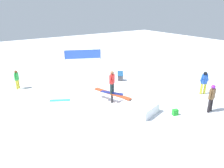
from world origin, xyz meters
name	(u,v)px	position (x,y,z in m)	size (l,w,h in m)	color
ground_plane	(112,102)	(0.00, 0.00, 0.00)	(60.00, 60.00, 0.00)	white
rail_feature	(112,94)	(0.00, 0.00, 0.56)	(2.75, 1.06, 0.65)	black
snow_kicker_ramp	(139,108)	(-1.92, -0.57, 0.27)	(1.80, 1.50, 0.54)	white
main_rider_on_rail	(112,82)	(0.00, 0.00, 1.36)	(1.38, 1.05, 1.43)	navy
bystander_brown	(212,97)	(-4.18, -3.96, 0.92)	(0.28, 0.67, 1.64)	black
bystander_green	(17,79)	(5.86, 4.35, 0.79)	(0.49, 0.42, 1.40)	gold
bystander_blue	(204,82)	(-2.35, -5.98, 0.90)	(0.33, 0.70, 1.61)	yellow
loose_snowboard_white	(158,80)	(1.47, -5.52, 0.01)	(1.48, 0.28, 0.02)	silver
loose_snowboard_cyan	(60,100)	(2.15, 2.60, 0.01)	(1.30, 0.28, 0.02)	#30ABD4
folding_chair	(120,76)	(3.07, -2.92, 0.41)	(0.62, 0.62, 0.88)	#3F3F44
backpack_on_snow	(175,112)	(-3.36, -1.98, 0.17)	(0.30, 0.22, 0.34)	green
safety_fence	(83,54)	(11.25, -3.73, 0.60)	(1.72, 3.65, 1.10)	blue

